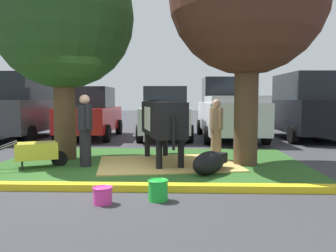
% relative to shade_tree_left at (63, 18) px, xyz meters
% --- Properties ---
extents(ground_plane, '(80.00, 80.00, 0.00)m').
position_rel_shade_tree_left_xyz_m(ground_plane, '(1.67, -2.12, -3.58)').
color(ground_plane, '#38383D').
extents(grass_island, '(7.30, 4.88, 0.02)m').
position_rel_shade_tree_left_xyz_m(grass_island, '(2.24, -0.46, -3.57)').
color(grass_island, '#2D5B23').
rests_on(grass_island, ground).
extents(curb_yellow, '(8.50, 0.24, 0.12)m').
position_rel_shade_tree_left_xyz_m(curb_yellow, '(2.24, -3.05, -3.52)').
color(curb_yellow, yellow).
rests_on(curb_yellow, ground).
extents(hay_bedding, '(3.57, 2.92, 0.04)m').
position_rel_shade_tree_left_xyz_m(hay_bedding, '(2.65, -0.62, -3.55)').
color(hay_bedding, tan).
rests_on(hay_bedding, ground).
extents(shade_tree_left, '(3.58, 3.58, 5.40)m').
position_rel_shade_tree_left_xyz_m(shade_tree_left, '(0.00, 0.00, 0.00)').
color(shade_tree_left, '#4C3823').
rests_on(shade_tree_left, ground).
extents(cow_holstein, '(1.24, 3.08, 1.53)m').
position_rel_shade_tree_left_xyz_m(cow_holstein, '(2.50, -0.32, -2.50)').
color(cow_holstein, black).
rests_on(cow_holstein, ground).
extents(calf_lying, '(0.97, 1.28, 0.48)m').
position_rel_shade_tree_left_xyz_m(calf_lying, '(3.57, -1.64, -3.34)').
color(calf_lying, black).
rests_on(calf_lying, ground).
extents(person_handler, '(0.34, 0.50, 1.55)m').
position_rel_shade_tree_left_xyz_m(person_handler, '(3.86, -0.03, -2.75)').
color(person_handler, '#9E7F5B').
rests_on(person_handler, ground).
extents(person_visitor_near, '(0.34, 0.46, 1.66)m').
position_rel_shade_tree_left_xyz_m(person_visitor_near, '(0.79, -1.00, -2.68)').
color(person_visitor_near, black).
rests_on(person_visitor_near, ground).
extents(wheelbarrow, '(1.57, 1.07, 0.63)m').
position_rel_shade_tree_left_xyz_m(wheelbarrow, '(-0.27, -1.15, -3.19)').
color(wheelbarrow, gold).
rests_on(wheelbarrow, ground).
extents(bucket_pink, '(0.31, 0.31, 0.26)m').
position_rel_shade_tree_left_xyz_m(bucket_pink, '(1.81, -3.83, -3.44)').
color(bucket_pink, '#EA3893').
rests_on(bucket_pink, ground).
extents(bucket_green, '(0.33, 0.33, 0.32)m').
position_rel_shade_tree_left_xyz_m(bucket_green, '(2.62, -3.62, -3.41)').
color(bucket_green, green).
rests_on(bucket_green, ground).
extents(suv_dark_grey, '(2.20, 4.64, 2.52)m').
position_rel_shade_tree_left_xyz_m(suv_dark_grey, '(-3.26, 4.71, -2.31)').
color(suv_dark_grey, '#3D3D42').
rests_on(suv_dark_grey, ground).
extents(sedan_red, '(2.10, 4.44, 2.02)m').
position_rel_shade_tree_left_xyz_m(sedan_red, '(-0.62, 5.07, -2.59)').
color(sedan_red, red).
rests_on(sedan_red, ground).
extents(hatchback_white, '(2.10, 4.44, 2.02)m').
position_rel_shade_tree_left_xyz_m(hatchback_white, '(2.37, 5.04, -2.59)').
color(hatchback_white, silver).
rests_on(hatchback_white, ground).
extents(pickup_truck_black, '(2.31, 5.44, 2.42)m').
position_rel_shade_tree_left_xyz_m(pickup_truck_black, '(4.83, 5.03, -2.46)').
color(pickup_truck_black, silver).
rests_on(pickup_truck_black, ground).
extents(suv_black, '(2.20, 4.64, 2.52)m').
position_rel_shade_tree_left_xyz_m(suv_black, '(7.75, 4.94, -2.31)').
color(suv_black, black).
rests_on(suv_black, ground).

